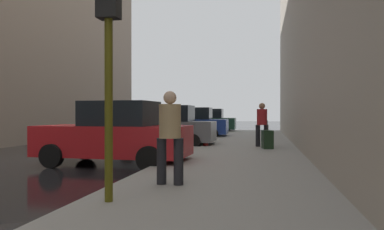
% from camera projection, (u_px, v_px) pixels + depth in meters
% --- Properties ---
extents(ground_plane, '(120.00, 120.00, 0.00)m').
position_uv_depth(ground_plane, '(20.00, 165.00, 10.55)').
color(ground_plane, black).
extents(sidewalk, '(4.00, 40.00, 0.15)m').
position_uv_depth(sidewalk, '(233.00, 168.00, 9.42)').
color(sidewalk, gray).
rests_on(sidewalk, ground_plane).
extents(parked_red_hatchback, '(4.26, 2.17, 1.79)m').
position_uv_depth(parked_red_hatchback, '(115.00, 135.00, 10.52)').
color(parked_red_hatchback, '#B2191E').
rests_on(parked_red_hatchback, ground_plane).
extents(parked_gray_coupe, '(4.20, 2.06, 1.79)m').
position_uv_depth(parked_gray_coupe, '(166.00, 127.00, 16.06)').
color(parked_gray_coupe, slate).
rests_on(parked_gray_coupe, ground_plane).
extents(parked_blue_sedan, '(4.22, 2.10, 1.79)m').
position_uv_depth(parked_blue_sedan, '(192.00, 124.00, 21.81)').
color(parked_blue_sedan, navy).
rests_on(parked_blue_sedan, ground_plane).
extents(parked_dark_green_sedan, '(4.23, 2.11, 1.79)m').
position_uv_depth(parked_dark_green_sedan, '(208.00, 121.00, 28.01)').
color(parked_dark_green_sedan, '#193828').
rests_on(parked_dark_green_sedan, ground_plane).
extents(fire_hydrant, '(0.42, 0.22, 0.70)m').
position_uv_depth(fire_hydrant, '(206.00, 137.00, 15.10)').
color(fire_hydrant, red).
rests_on(fire_hydrant, sidewalk).
extents(traffic_light, '(0.32, 0.32, 3.60)m').
position_uv_depth(traffic_light, '(109.00, 25.00, 5.52)').
color(traffic_light, '#514C0F').
rests_on(traffic_light, sidewalk).
extents(pedestrian_in_red_jacket, '(0.51, 0.43, 1.71)m').
position_uv_depth(pedestrian_in_red_jacket, '(262.00, 122.00, 14.62)').
color(pedestrian_in_red_jacket, black).
rests_on(pedestrian_in_red_jacket, sidewalk).
extents(pedestrian_in_tan_coat, '(0.50, 0.40, 1.71)m').
position_uv_depth(pedestrian_in_tan_coat, '(170.00, 132.00, 6.84)').
color(pedestrian_in_tan_coat, black).
rests_on(pedestrian_in_tan_coat, sidewalk).
extents(rolling_suitcase, '(0.46, 0.62, 1.04)m').
position_uv_depth(rolling_suitcase, '(267.00, 139.00, 13.82)').
color(rolling_suitcase, black).
rests_on(rolling_suitcase, sidewalk).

